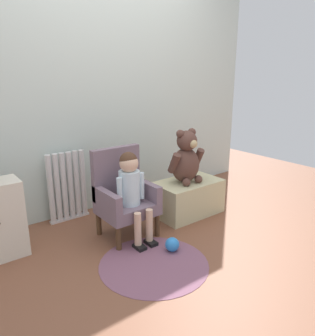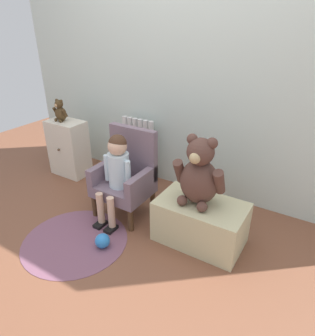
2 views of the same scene
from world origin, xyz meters
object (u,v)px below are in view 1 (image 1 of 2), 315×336
Objects in this scene: child_figure at (131,184)px; radiator at (67,187)px; low_bench at (188,197)px; toy_ball at (172,244)px; large_teddy_bear at (186,159)px; child_armchair at (124,195)px; floor_rug at (154,264)px.

radiator is at bearing 111.61° from child_figure.
low_bench reaches higher than toy_ball.
large_teddy_bear reaches higher than radiator.
large_teddy_bear is at bearing -2.94° from child_armchair.
toy_ball is at bearing -75.19° from child_armchair.
child_figure is 0.67m from large_teddy_bear.
radiator reaches higher than low_bench.
radiator is at bearing 110.76° from toy_ball.
low_bench is 0.73m from toy_ball.
radiator is 0.88× the size of child_figure.
child_figure is 0.64m from floor_rug.
large_teddy_bear reaches higher than toy_ball.
large_teddy_bear reaches higher than floor_rug.
toy_ball is (0.39, -1.03, -0.26)m from radiator.
low_bench is (0.96, -0.58, -0.15)m from radiator.
low_bench reaches higher than floor_rug.
floor_rug is (-0.10, -0.54, -0.34)m from child_armchair.
toy_ball reaches higher than floor_rug.
child_figure is (0.26, -0.66, 0.16)m from radiator.
toy_ball is at bearing -142.04° from low_bench.
toy_ball is (0.13, -0.36, -0.42)m from child_figure.
radiator is 0.81× the size of floor_rug.
low_bench is 0.39m from large_teddy_bear.
low_bench is at bearing 6.58° from child_figure.
radiator reaches higher than floor_rug.
child_figure reaches higher than low_bench.
child_armchair reaches higher than low_bench.
low_bench is (0.70, -0.03, -0.18)m from child_armchair.
radiator is at bearing 98.70° from floor_rug.
floor_rug is (-0.79, -0.51, -0.16)m from low_bench.
toy_ball is (-0.54, -0.45, -0.50)m from large_teddy_bear.
child_figure is 6.64× the size of toy_ball.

